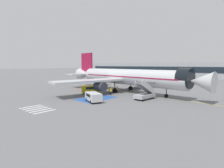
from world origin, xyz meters
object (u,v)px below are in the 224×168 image
object	(u,v)px
ground_crew_0	(111,91)
ground_crew_2	(110,90)
fuel_tanker	(149,78)
terminal_building	(186,70)
ground_crew_1	(117,89)
service_van_1	(93,96)
boarding_stairs_forward	(145,94)
traffic_cone_0	(77,89)
airliner	(126,77)
service_van_0	(91,89)

from	to	relation	value
ground_crew_0	ground_crew_2	size ratio (longest dim) A/B	0.96
fuel_tanker	terminal_building	bearing A→B (deg)	2.68
ground_crew_1	ground_crew_2	xyz separation A→B (m)	(-0.69, -1.86, -0.04)
service_van_1	ground_crew_2	xyz separation A→B (m)	(-3.69, 8.86, -0.04)
ground_crew_0	ground_crew_2	xyz separation A→B (m)	(-1.37, 1.27, 0.04)
ground_crew_1	ground_crew_2	bearing A→B (deg)	98.04
fuel_tanker	ground_crew_0	distance (m)	32.41
fuel_tanker	terminal_building	distance (m)	37.38
fuel_tanker	ground_crew_1	bearing A→B (deg)	-160.10
boarding_stairs_forward	traffic_cone_0	xyz separation A→B (m)	(-20.92, -0.94, -0.74)
airliner	fuel_tanker	bearing A→B (deg)	-158.87
ground_crew_0	service_van_0	bearing A→B (deg)	105.64
service_van_1	terminal_building	bearing A→B (deg)	29.44
airliner	service_van_1	xyz separation A→B (m)	(2.83, -13.91, -2.81)
fuel_tanker	service_van_0	xyz separation A→B (m)	(2.73, -32.76, -0.64)
traffic_cone_0	terminal_building	bearing A→B (deg)	84.49
fuel_tanker	service_van_0	world-z (taller)	fuel_tanker
fuel_tanker	ground_crew_0	xyz separation A→B (m)	(7.91, -31.42, -0.82)
fuel_tanker	airliner	bearing A→B (deg)	-158.00
airliner	boarding_stairs_forward	distance (m)	10.63
fuel_tanker	ground_crew_1	world-z (taller)	fuel_tanker
service_van_1	terminal_building	distance (m)	76.78
ground_crew_1	fuel_tanker	bearing A→B (deg)	-47.36
ground_crew_0	ground_crew_2	world-z (taller)	ground_crew_2
airliner	ground_crew_1	xyz separation A→B (m)	(-0.17, -3.20, -2.81)
service_van_1	terminal_building	xyz separation A→B (m)	(-8.36, 76.27, 3.08)
boarding_stairs_forward	ground_crew_0	size ratio (longest dim) A/B	3.14
airliner	fuel_tanker	world-z (taller)	airliner
ground_crew_1	terminal_building	distance (m)	65.84
fuel_tanker	ground_crew_1	size ratio (longest dim) A/B	4.89
terminal_building	service_van_0	bearing A→B (deg)	-89.30
service_van_0	service_van_1	xyz separation A→B (m)	(7.50, -6.25, -0.10)
ground_crew_0	traffic_cone_0	xyz separation A→B (m)	(-12.65, 0.11, -0.71)
service_van_1	ground_crew_0	world-z (taller)	service_van_1
service_van_0	service_van_1	size ratio (longest dim) A/B	1.00
terminal_building	traffic_cone_0	bearing A→B (deg)	-95.51
ground_crew_0	terminal_building	bearing A→B (deg)	6.22
airliner	traffic_cone_0	size ratio (longest dim) A/B	76.73
airliner	fuel_tanker	xyz separation A→B (m)	(-7.40, 25.10, -2.08)
ground_crew_0	service_van_1	bearing A→B (deg)	-161.80
service_van_0	service_van_1	distance (m)	9.77
service_van_1	ground_crew_2	distance (m)	9.59
fuel_tanker	service_van_1	distance (m)	40.34
ground_crew_0	terminal_building	size ratio (longest dim) A/B	0.01
service_van_1	ground_crew_1	size ratio (longest dim) A/B	2.57
service_van_0	airliner	bearing A→B (deg)	-77.22
ground_crew_0	fuel_tanker	bearing A→B (deg)	15.33
ground_crew_0	ground_crew_2	bearing A→B (deg)	48.45
airliner	terminal_building	distance (m)	62.60
fuel_tanker	service_van_1	world-z (taller)	fuel_tanker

